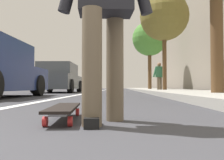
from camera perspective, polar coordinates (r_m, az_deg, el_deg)
name	(u,v)px	position (r m, az deg, el deg)	size (l,w,h in m)	color
ground_plane	(112,93)	(10.80, 0.12, -3.20)	(80.00, 80.00, 0.00)	#38383D
lane_stripe_white	(104,90)	(20.85, -2.01, -2.50)	(52.00, 0.16, 0.01)	silver
sidewalk_curb	(154,90)	(18.99, 10.32, -2.35)	(52.00, 3.20, 0.14)	#9E9B93
building_facade	(178,30)	(24.12, 15.76, 11.63)	(40.00, 1.20, 11.67)	gray
skateboard	(64,109)	(1.95, -11.67, -6.92)	(0.86, 0.28, 0.11)	red
parked_car_mid	(59,79)	(12.33, -12.84, 0.32)	(4.15, 1.96, 1.48)	#4C5156
traffic_light	(100,58)	(22.02, -2.86, 5.44)	(0.33, 0.28, 4.40)	#2D2D2D
street_tree_mid	(164,17)	(13.06, 12.64, 14.84)	(2.56, 2.56, 5.30)	brown
street_tree_far	(150,39)	(19.02, 9.17, 9.88)	(2.74, 2.74, 5.50)	brown
pedestrian_distant	(159,75)	(12.98, 11.48, 1.15)	(0.45, 0.71, 1.62)	brown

